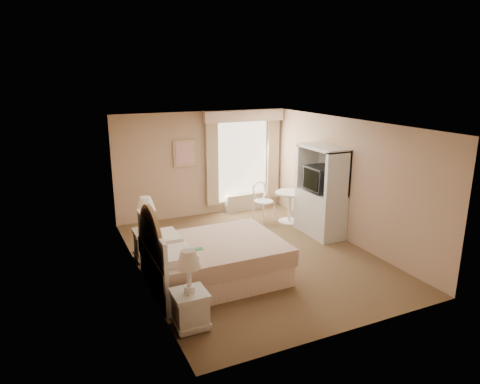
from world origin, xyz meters
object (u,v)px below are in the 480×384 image
bed (209,259)px  armoire (321,198)px  round_table (290,202)px  cafe_chair (262,198)px  nightstand_near (190,300)px  nightstand_far (147,236)px

bed → armoire: armoire is taller
round_table → cafe_chair: cafe_chair is taller
nightstand_near → nightstand_far: size_ratio=0.94×
bed → armoire: (2.93, 1.01, 0.43)m
nightstand_far → round_table: nightstand_far is taller
nightstand_far → round_table: bearing=11.0°
nightstand_far → round_table: 3.52m
armoire → nightstand_far: bearing=176.1°
bed → cafe_chair: size_ratio=2.39×
nightstand_near → armoire: size_ratio=0.58×
bed → round_table: (2.73, 1.93, 0.12)m
cafe_chair → armoire: 1.52m
round_table → nightstand_far: bearing=-169.0°
round_table → armoire: size_ratio=0.38×
nightstand_far → cafe_chair: bearing=19.9°
nightstand_near → round_table: (3.45, 3.14, 0.06)m
cafe_chair → bed: bearing=-148.9°
bed → nightstand_near: size_ratio=1.97×
bed → armoire: 3.13m
nightstand_near → cafe_chair: size_ratio=1.21×
nightstand_near → nightstand_far: 2.47m
nightstand_near → cafe_chair: 4.60m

